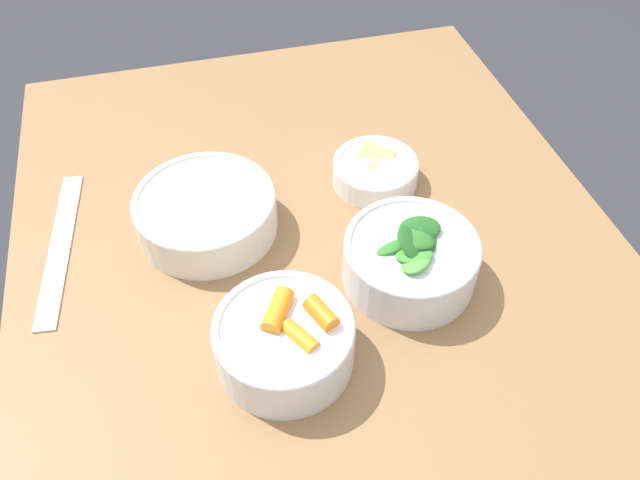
{
  "coord_description": "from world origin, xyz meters",
  "views": [
    {
      "loc": [
        -0.5,
        0.15,
        1.39
      ],
      "look_at": [
        0.04,
        0.0,
        0.78
      ],
      "focal_mm": 35.0,
      "sensor_mm": 36.0,
      "label": 1
    }
  ],
  "objects_px": {
    "bowl_carrots": "(285,340)",
    "bowl_greens": "(410,258)",
    "bowl_beans_hotdog": "(206,213)",
    "ruler": "(60,246)",
    "bowl_cookies": "(376,171)"
  },
  "relations": [
    {
      "from": "bowl_carrots",
      "to": "bowl_greens",
      "type": "bearing_deg",
      "value": -66.36
    },
    {
      "from": "bowl_greens",
      "to": "bowl_beans_hotdog",
      "type": "distance_m",
      "value": 0.29
    },
    {
      "from": "bowl_greens",
      "to": "bowl_cookies",
      "type": "height_order",
      "value": "bowl_greens"
    },
    {
      "from": "bowl_beans_hotdog",
      "to": "ruler",
      "type": "height_order",
      "value": "bowl_beans_hotdog"
    },
    {
      "from": "bowl_greens",
      "to": "ruler",
      "type": "xyz_separation_m",
      "value": [
        0.17,
        0.44,
        -0.04
      ]
    },
    {
      "from": "bowl_carrots",
      "to": "bowl_cookies",
      "type": "height_order",
      "value": "bowl_carrots"
    },
    {
      "from": "bowl_cookies",
      "to": "bowl_carrots",
      "type": "bearing_deg",
      "value": 143.61
    },
    {
      "from": "bowl_cookies",
      "to": "ruler",
      "type": "bearing_deg",
      "value": 92.09
    },
    {
      "from": "bowl_beans_hotdog",
      "to": "bowl_carrots",
      "type": "bearing_deg",
      "value": -165.77
    },
    {
      "from": "bowl_carrots",
      "to": "ruler",
      "type": "bearing_deg",
      "value": 46.12
    },
    {
      "from": "bowl_beans_hotdog",
      "to": "bowl_cookies",
      "type": "bearing_deg",
      "value": -82.8
    },
    {
      "from": "bowl_cookies",
      "to": "ruler",
      "type": "relative_size",
      "value": 0.45
    },
    {
      "from": "bowl_carrots",
      "to": "bowl_beans_hotdog",
      "type": "relative_size",
      "value": 0.83
    },
    {
      "from": "bowl_carrots",
      "to": "bowl_greens",
      "type": "relative_size",
      "value": 0.94
    },
    {
      "from": "bowl_beans_hotdog",
      "to": "ruler",
      "type": "relative_size",
      "value": 0.68
    }
  ]
}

